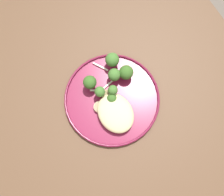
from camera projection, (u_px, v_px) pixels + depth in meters
The scene contains 20 objects.
ground at pixel (105, 130), 1.49m from camera, with size 6.00×6.00×0.00m, color #665B51.
wooden_dining_table at pixel (101, 107), 0.85m from camera, with size 1.40×1.00×0.74m.
dinner_plate at pixel (112, 99), 0.76m from camera, with size 0.29×0.29×0.02m.
noodle_bed at pixel (116, 113), 0.73m from camera, with size 0.13×0.10×0.04m.
seared_scallop_tiny_bay at pixel (106, 113), 0.74m from camera, with size 0.03×0.03×0.01m.
seared_scallop_large_seared at pixel (118, 103), 0.75m from camera, with size 0.03×0.03×0.01m.
seared_scallop_half_hidden at pixel (99, 107), 0.74m from camera, with size 0.03×0.03×0.01m.
seared_scallop_rear_pale at pixel (112, 121), 0.73m from camera, with size 0.03×0.03×0.02m.
seared_scallop_front_small at pixel (123, 120), 0.73m from camera, with size 0.03×0.03×0.01m.
seared_scallop_left_edge at pixel (108, 96), 0.75m from camera, with size 0.03×0.03×0.02m.
broccoli_floret_beside_noodles at pixel (126, 73), 0.75m from camera, with size 0.04×0.04×0.06m.
broccoli_floret_near_rim at pixel (112, 60), 0.75m from camera, with size 0.04×0.04×0.06m.
broccoli_floret_right_tilted at pixel (112, 89), 0.73m from camera, with size 0.03×0.03×0.05m.
broccoli_floret_tall_stalk at pixel (90, 82), 0.73m from camera, with size 0.04×0.04×0.06m.
broccoli_floret_left_leaning at pixel (114, 75), 0.75m from camera, with size 0.04×0.04×0.05m.
broccoli_floret_small_sprig at pixel (112, 99), 0.73m from camera, with size 0.03×0.03×0.04m.
broccoli_floret_front_edge at pixel (100, 92), 0.73m from camera, with size 0.03×0.03×0.05m.
onion_sliver_long_sliver at pixel (110, 83), 0.77m from camera, with size 0.06×0.01×0.00m, color silver.
onion_sliver_short_strip at pixel (98, 90), 0.76m from camera, with size 0.05×0.01×0.00m, color silver.
onion_sliver_pale_crescent at pixel (100, 67), 0.78m from camera, with size 0.05×0.01×0.00m, color silver.
Camera 1 is at (0.17, -0.05, 1.49)m, focal length 40.21 mm.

